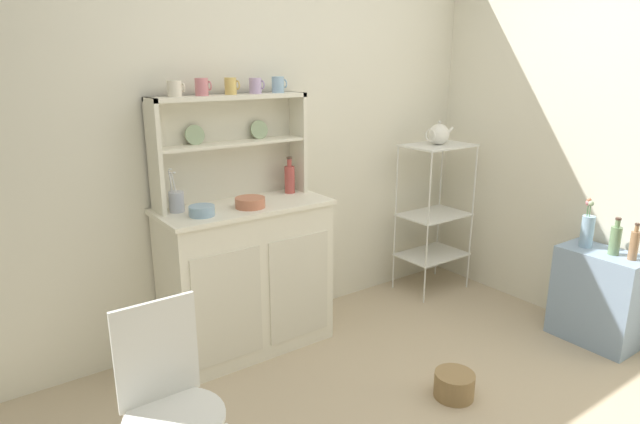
# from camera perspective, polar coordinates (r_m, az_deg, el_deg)

# --- Properties ---
(wall_back) EXTENTS (3.84, 0.05, 2.50)m
(wall_back) POSITION_cam_1_polar(r_m,az_deg,el_deg) (3.35, -5.52, 8.51)
(wall_back) COLOR silver
(wall_back) RESTS_ON ground
(hutch_cabinet) EXTENTS (0.98, 0.45, 0.89)m
(hutch_cabinet) POSITION_cam_1_polar(r_m,az_deg,el_deg) (3.19, -7.78, -6.75)
(hutch_cabinet) COLOR silver
(hutch_cabinet) RESTS_ON ground
(hutch_shelf_unit) EXTENTS (0.91, 0.18, 0.60)m
(hutch_shelf_unit) POSITION_cam_1_polar(r_m,az_deg,el_deg) (3.12, -9.74, 7.72)
(hutch_shelf_unit) COLOR silver
(hutch_shelf_unit) RESTS_ON hutch_cabinet
(bakers_rack) EXTENTS (0.49, 0.34, 1.10)m
(bakers_rack) POSITION_cam_1_polar(r_m,az_deg,el_deg) (4.01, 12.10, 0.85)
(bakers_rack) COLOR silver
(bakers_rack) RESTS_ON ground
(side_shelf_blue) EXTENTS (0.28, 0.48, 0.58)m
(side_shelf_blue) POSITION_cam_1_polar(r_m,az_deg,el_deg) (3.70, 27.46, -8.03)
(side_shelf_blue) COLOR #849EBC
(side_shelf_blue) RESTS_ON ground
(wire_chair) EXTENTS (0.36, 0.36, 0.85)m
(wire_chair) POSITION_cam_1_polar(r_m,az_deg,el_deg) (2.10, -15.95, -18.14)
(wire_chair) COLOR white
(wire_chair) RESTS_ON ground
(floor_basket) EXTENTS (0.21, 0.21, 0.13)m
(floor_basket) POSITION_cam_1_polar(r_m,az_deg,el_deg) (2.97, 14.09, -17.42)
(floor_basket) COLOR #93754C
(floor_basket) RESTS_ON ground
(cup_cream_0) EXTENTS (0.09, 0.07, 0.08)m
(cup_cream_0) POSITION_cam_1_polar(r_m,az_deg,el_deg) (2.94, -15.20, 12.56)
(cup_cream_0) COLOR silver
(cup_cream_0) RESTS_ON hutch_shelf_unit
(cup_rose_1) EXTENTS (0.08, 0.07, 0.09)m
(cup_rose_1) POSITION_cam_1_polar(r_m,az_deg,el_deg) (2.99, -12.45, 12.88)
(cup_rose_1) COLOR #D17A84
(cup_rose_1) RESTS_ON hutch_shelf_unit
(cup_gold_2) EXTENTS (0.08, 0.07, 0.09)m
(cup_gold_2) POSITION_cam_1_polar(r_m,az_deg,el_deg) (3.06, -9.47, 13.09)
(cup_gold_2) COLOR #DBB760
(cup_gold_2) RESTS_ON hutch_shelf_unit
(cup_lilac_3) EXTENTS (0.08, 0.07, 0.09)m
(cup_lilac_3) POSITION_cam_1_polar(r_m,az_deg,el_deg) (3.14, -6.87, 13.20)
(cup_lilac_3) COLOR #B79ECC
(cup_lilac_3) RESTS_ON hutch_shelf_unit
(cup_sky_4) EXTENTS (0.09, 0.07, 0.09)m
(cup_sky_4) POSITION_cam_1_polar(r_m,az_deg,el_deg) (3.21, -4.47, 13.37)
(cup_sky_4) COLOR #8EB2D1
(cup_sky_4) RESTS_ON hutch_shelf_unit
(bowl_mixing_large) EXTENTS (0.13, 0.13, 0.05)m
(bowl_mixing_large) POSITION_cam_1_polar(r_m,az_deg,el_deg) (2.86, -12.47, 0.13)
(bowl_mixing_large) COLOR #8EB2D1
(bowl_mixing_large) RESTS_ON hutch_cabinet
(bowl_floral_medium) EXTENTS (0.17, 0.17, 0.06)m
(bowl_floral_medium) POSITION_cam_1_polar(r_m,az_deg,el_deg) (2.98, -7.44, 1.01)
(bowl_floral_medium) COLOR #C67556
(bowl_floral_medium) RESTS_ON hutch_cabinet
(jam_bottle) EXTENTS (0.06, 0.06, 0.22)m
(jam_bottle) POSITION_cam_1_polar(r_m,az_deg,el_deg) (3.28, -3.25, 3.60)
(jam_bottle) COLOR #B74C47
(jam_bottle) RESTS_ON hutch_cabinet
(utensil_jar) EXTENTS (0.08, 0.08, 0.24)m
(utensil_jar) POSITION_cam_1_polar(r_m,az_deg,el_deg) (2.96, -15.04, 1.14)
(utensil_jar) COLOR #B2B7C6
(utensil_jar) RESTS_ON hutch_cabinet
(porcelain_teapot) EXTENTS (0.24, 0.15, 0.17)m
(porcelain_teapot) POSITION_cam_1_polar(r_m,az_deg,el_deg) (3.91, 12.52, 8.09)
(porcelain_teapot) COLOR white
(porcelain_teapot) RESTS_ON bakers_rack
(flower_vase) EXTENTS (0.08, 0.08, 0.31)m
(flower_vase) POSITION_cam_1_polar(r_m,az_deg,el_deg) (3.62, 26.58, -1.63)
(flower_vase) COLOR #8EB2D1
(flower_vase) RESTS_ON side_shelf_blue
(oil_bottle) EXTENTS (0.06, 0.06, 0.22)m
(oil_bottle) POSITION_cam_1_polar(r_m,az_deg,el_deg) (3.55, 28.91, -2.58)
(oil_bottle) COLOR #6B8C60
(oil_bottle) RESTS_ON side_shelf_blue
(vinegar_bottle) EXTENTS (0.05, 0.05, 0.22)m
(vinegar_bottle) POSITION_cam_1_polar(r_m,az_deg,el_deg) (3.51, 30.44, -3.01)
(vinegar_bottle) COLOR #99704C
(vinegar_bottle) RESTS_ON side_shelf_blue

